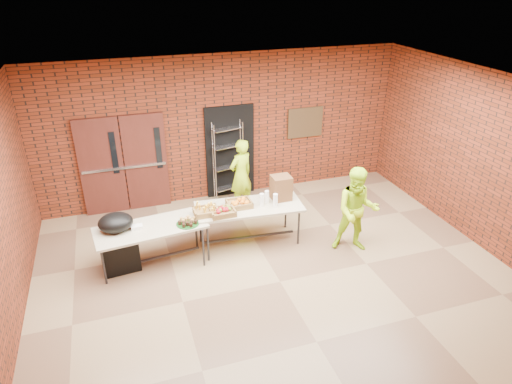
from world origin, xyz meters
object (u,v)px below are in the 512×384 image
at_px(table_left, 151,230).
at_px(coffee_dispenser, 281,188).
at_px(volunteer_woman, 241,175).
at_px(volunteer_man, 357,210).
at_px(covered_grill, 119,242).
at_px(wire_rack, 228,161).
at_px(table_right, 249,209).

relative_size(table_left, coffee_dispenser, 4.18).
relative_size(volunteer_woman, volunteer_man, 0.97).
xyz_separation_m(coffee_dispenser, covered_grill, (-3.03, -0.14, -0.50)).
distance_m(wire_rack, coffee_dispenser, 2.00).
xyz_separation_m(coffee_dispenser, volunteer_man, (1.14, -0.87, -0.22)).
relative_size(wire_rack, table_right, 0.88).
distance_m(wire_rack, covered_grill, 3.27).
distance_m(covered_grill, volunteer_woman, 3.00).
xyz_separation_m(wire_rack, volunteer_man, (1.65, -2.80, -0.08)).
bearing_deg(covered_grill, volunteer_man, -16.01).
relative_size(table_right, covered_grill, 1.88).
bearing_deg(wire_rack, volunteer_man, -74.12).
xyz_separation_m(volunteer_woman, volunteer_man, (1.54, -2.17, 0.02)).
xyz_separation_m(coffee_dispenser, volunteer_woman, (-0.40, 1.30, -0.24)).
bearing_deg(table_right, volunteer_man, -19.04).
relative_size(table_right, volunteer_woman, 1.27).
xyz_separation_m(covered_grill, volunteer_woman, (2.62, 1.44, 0.26)).
relative_size(table_left, covered_grill, 1.82).
bearing_deg(table_left, volunteer_woman, 29.84).
height_order(wire_rack, volunteer_man, wire_rack).
bearing_deg(volunteer_man, coffee_dispenser, 165.78).
height_order(wire_rack, covered_grill, wire_rack).
height_order(wire_rack, volunteer_woman, wire_rack).
bearing_deg(table_left, wire_rack, 41.04).
bearing_deg(table_right, coffee_dispenser, 11.34).
height_order(table_left, covered_grill, covered_grill).
bearing_deg(covered_grill, volunteer_woman, 22.76).
xyz_separation_m(table_right, coffee_dispenser, (0.66, 0.08, 0.30)).
height_order(covered_grill, volunteer_woman, volunteer_woman).
relative_size(table_right, volunteer_man, 1.24).
bearing_deg(table_left, table_right, -2.05).
bearing_deg(volunteer_woman, volunteer_man, 100.60).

